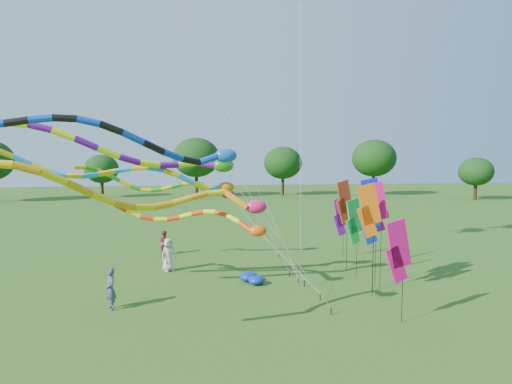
{
  "coord_description": "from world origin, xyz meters",
  "views": [
    {
      "loc": [
        -2.38,
        -15.78,
        6.43
      ],
      "look_at": [
        0.26,
        3.62,
        4.8
      ],
      "focal_mm": 30.0,
      "sensor_mm": 36.0,
      "label": 1
    }
  ],
  "objects": [
    {
      "name": "ground",
      "position": [
        0.0,
        0.0,
        0.0
      ],
      "size": [
        160.0,
        160.0,
        0.0
      ],
      "primitive_type": "plane",
      "color": "#2B5B18",
      "rests_on": "ground"
    },
    {
      "name": "tree_ring",
      "position": [
        -1.82,
        -1.17,
        5.47
      ],
      "size": [
        115.01,
        118.84,
        9.62
      ],
      "color": "#382314",
      "rests_on": "ground"
    },
    {
      "name": "tube_kite_red",
      "position": [
        -2.68,
        4.53,
        3.56
      ],
      "size": [
        11.05,
        3.59,
        5.39
      ],
      "rotation": [
        0.0,
        0.0,
        -0.35
      ],
      "color": "black",
      "rests_on": "ground"
    },
    {
      "name": "tube_kite_orange",
      "position": [
        -3.6,
        -1.63,
        5.16
      ],
      "size": [
        12.05,
        4.42,
        6.88
      ],
      "rotation": [
        0.0,
        0.0,
        0.32
      ],
      "color": "black",
      "rests_on": "ground"
    },
    {
      "name": "tube_kite_purple",
      "position": [
        -5.67,
        3.68,
        6.67
      ],
      "size": [
        15.95,
        2.68,
        8.51
      ],
      "rotation": [
        0.0,
        0.0,
        0.16
      ],
      "color": "black",
      "rests_on": "ground"
    },
    {
      "name": "tube_kite_blue",
      "position": [
        -5.27,
        2.23,
        7.06
      ],
      "size": [
        15.3,
        3.6,
        8.66
      ],
      "rotation": [
        0.0,
        0.0,
        0.26
      ],
      "color": "black",
      "rests_on": "ground"
    },
    {
      "name": "tube_kite_cyan",
      "position": [
        -4.65,
        4.71,
        5.46
      ],
      "size": [
        13.21,
        2.49,
        7.29
      ],
      "rotation": [
        0.0,
        0.0,
        0.21
      ],
      "color": "black",
      "rests_on": "ground"
    },
    {
      "name": "tube_kite_green",
      "position": [
        -3.63,
        9.74,
        4.67
      ],
      "size": [
        11.68,
        1.33,
        6.46
      ],
      "rotation": [
        0.0,
        0.0,
        0.11
      ],
      "color": "black",
      "rests_on": "ground"
    },
    {
      "name": "banner_pole_violet",
      "position": [
        6.51,
        10.0,
        2.63
      ],
      "size": [
        1.12,
        0.45,
        3.89
      ],
      "rotation": [
        0.0,
        0.0,
        0.33
      ],
      "color": "black",
      "rests_on": "ground"
    },
    {
      "name": "banner_pole_blue_a",
      "position": [
        5.59,
        3.22,
        3.5
      ],
      "size": [
        1.16,
        0.25,
        4.77
      ],
      "rotation": [
        0.0,
        0.0,
        0.15
      ],
      "color": "black",
      "rests_on": "ground"
    },
    {
      "name": "banner_pole_red",
      "position": [
        5.7,
        7.06,
        3.89
      ],
      "size": [
        1.1,
        0.52,
        5.15
      ],
      "rotation": [
        0.0,
        0.0,
        0.4
      ],
      "color": "black",
      "rests_on": "ground"
    },
    {
      "name": "banner_pole_magenta_b",
      "position": [
        6.13,
        3.69,
        3.98
      ],
      "size": [
        1.13,
        0.42,
        5.25
      ],
      "rotation": [
        0.0,
        0.0,
        -0.3
      ],
      "color": "black",
      "rests_on": "ground"
    },
    {
      "name": "banner_pole_green",
      "position": [
        5.78,
        5.71,
        2.99
      ],
      "size": [
        1.1,
        0.53,
        4.25
      ],
      "rotation": [
        0.0,
        0.0,
        0.41
      ],
      "color": "black",
      "rests_on": "ground"
    },
    {
      "name": "banner_pole_blue_b",
      "position": [
        6.04,
        4.07,
        4.14
      ],
      "size": [
        1.15,
        0.35,
        5.41
      ],
      "rotation": [
        0.0,
        0.0,
        -0.24
      ],
      "color": "black",
      "rests_on": "ground"
    },
    {
      "name": "banner_pole_magenta_a",
      "position": [
        5.17,
        -0.59,
        2.82
      ],
      "size": [
        1.16,
        0.28,
        4.08
      ],
      "rotation": [
        0.0,
        0.0,
        0.17
      ],
      "color": "black",
      "rests_on": "ground"
    },
    {
      "name": "banner_pole_orange",
      "position": [
        5.27,
        2.54,
        3.97
      ],
      "size": [
        1.16,
        0.16,
        5.24
      ],
      "rotation": [
        0.0,
        0.0,
        -0.07
      ],
      "color": "black",
      "rests_on": "ground"
    },
    {
      "name": "blue_nylon_heap",
      "position": [
        0.04,
        5.57,
        0.22
      ],
      "size": [
        1.37,
        1.12,
        0.46
      ],
      "color": "#0C29A0",
      "rests_on": "ground"
    },
    {
      "name": "person_a",
      "position": [
        -4.07,
        8.29,
        0.93
      ],
      "size": [
        1.08,
        0.98,
        1.85
      ],
      "primitive_type": "imported",
      "rotation": [
        0.0,
        0.0,
        0.55
      ],
      "color": "beige",
      "rests_on": "ground"
    },
    {
      "name": "person_b",
      "position": [
        -6.07,
        2.4,
        0.89
      ],
      "size": [
        0.68,
        0.77,
        1.78
      ],
      "primitive_type": "imported",
      "rotation": [
        0.0,
        0.0,
        -1.09
      ],
      "color": "#474A63",
      "rests_on": "ground"
    },
    {
      "name": "person_c",
      "position": [
        -4.6,
        12.39,
        0.8
      ],
      "size": [
        0.95,
        0.99,
        1.6
      ],
      "primitive_type": "imported",
      "rotation": [
        0.0,
        0.0,
        2.22
      ],
      "color": "maroon",
      "rests_on": "ground"
    }
  ]
}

